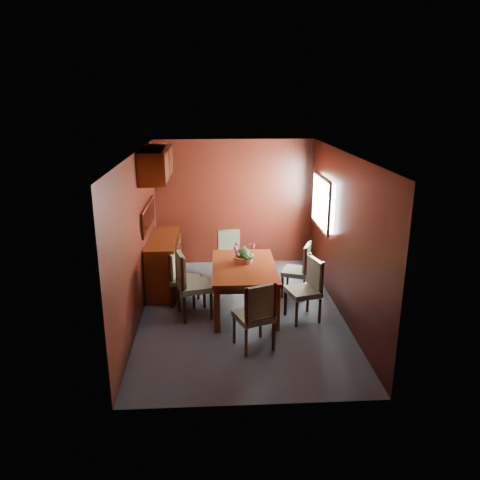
{
  "coord_description": "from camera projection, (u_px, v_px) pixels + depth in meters",
  "views": [
    {
      "loc": [
        -0.4,
        -6.49,
        3.18
      ],
      "look_at": [
        0.0,
        0.33,
        1.05
      ],
      "focal_mm": 35.0,
      "sensor_mm": 36.0,
      "label": 1
    }
  ],
  "objects": [
    {
      "name": "sideboard",
      "position": [
        164.0,
        263.0,
        7.91
      ],
      "size": [
        0.48,
        1.4,
        0.9
      ],
      "primitive_type": "cube",
      "color": "#3A1507",
      "rests_on": "ground"
    },
    {
      "name": "flower_centerpiece",
      "position": [
        243.0,
        252.0,
        7.15
      ],
      "size": [
        0.32,
        0.32,
        0.32
      ],
      "color": "#AC4834",
      "rests_on": "dining_table"
    },
    {
      "name": "chair_right_far",
      "position": [
        300.0,
        267.0,
        7.59
      ],
      "size": [
        0.54,
        0.55,
        0.9
      ],
      "rotation": [
        0.0,
        0.0,
        1.19
      ],
      "color": "black",
      "rests_on": "ground"
    },
    {
      "name": "ground",
      "position": [
        241.0,
        312.0,
        7.16
      ],
      "size": [
        4.5,
        4.5,
        0.0
      ],
      "primitive_type": "plane",
      "color": "#2F3941",
      "rests_on": "ground"
    },
    {
      "name": "chair_head",
      "position": [
        256.0,
        312.0,
        5.96
      ],
      "size": [
        0.57,
        0.56,
        0.95
      ],
      "rotation": [
        0.0,
        0.0,
        0.37
      ],
      "color": "black",
      "rests_on": "ground"
    },
    {
      "name": "chair_foot",
      "position": [
        230.0,
        252.0,
        8.27
      ],
      "size": [
        0.51,
        0.5,
        0.92
      ],
      "rotation": [
        0.0,
        0.0,
        3.36
      ],
      "color": "black",
      "rests_on": "ground"
    },
    {
      "name": "chair_right_near",
      "position": [
        308.0,
        286.0,
        6.8
      ],
      "size": [
        0.53,
        0.54,
        0.94
      ],
      "rotation": [
        0.0,
        0.0,
        1.84
      ],
      "color": "black",
      "rests_on": "ground"
    },
    {
      "name": "chair_left_far",
      "position": [
        181.0,
        275.0,
        7.31
      ],
      "size": [
        0.46,
        0.47,
        0.87
      ],
      "rotation": [
        0.0,
        0.0,
        -1.73
      ],
      "color": "black",
      "rests_on": "ground"
    },
    {
      "name": "dining_table",
      "position": [
        244.0,
        272.0,
        7.07
      ],
      "size": [
        0.97,
        1.54,
        0.72
      ],
      "rotation": [
        0.0,
        0.0,
        -0.01
      ],
      "color": "#3A1507",
      "rests_on": "ground"
    },
    {
      "name": "chair_left_near",
      "position": [
        189.0,
        281.0,
        6.86
      ],
      "size": [
        0.57,
        0.59,
        1.02
      ],
      "rotation": [
        0.0,
        0.0,
        -1.31
      ],
      "color": "black",
      "rests_on": "ground"
    },
    {
      "name": "room_shell",
      "position": [
        233.0,
        203.0,
        6.98
      ],
      "size": [
        3.06,
        4.52,
        2.41
      ],
      "color": "black",
      "rests_on": "ground"
    }
  ]
}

